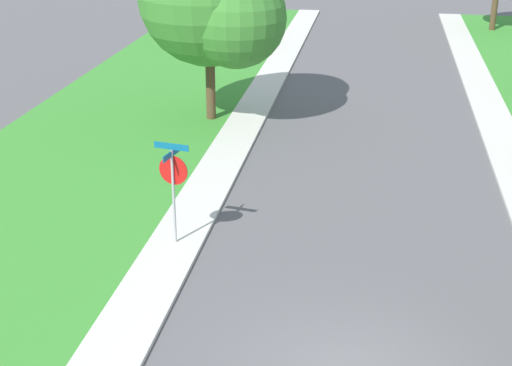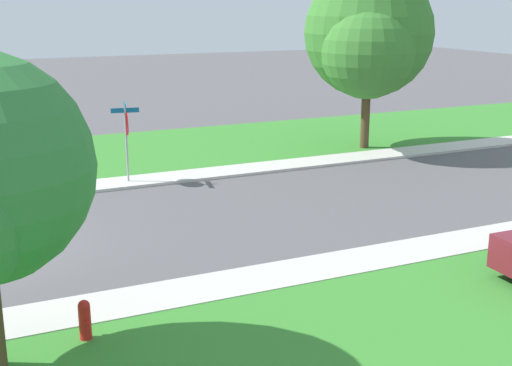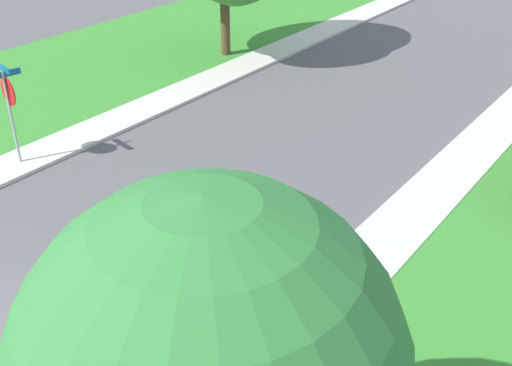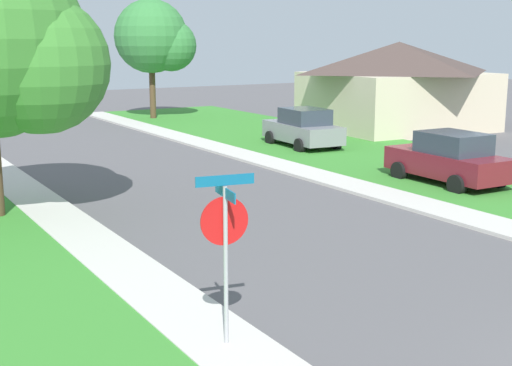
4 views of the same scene
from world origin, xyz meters
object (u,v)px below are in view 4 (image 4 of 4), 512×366
at_px(car_grey_kerbside_mid, 303,128).
at_px(tree_sidewalk_near, 156,39).
at_px(car_maroon_near_corner, 449,159).
at_px(house_right_setback, 398,85).
at_px(stop_sign_far_corner, 225,232).

xyz_separation_m(car_grey_kerbside_mid, tree_sidewalk_near, (-1.03, 13.69, 3.87)).
height_order(car_grey_kerbside_mid, tree_sidewalk_near, tree_sidewalk_near).
bearing_deg(car_maroon_near_corner, house_right_setback, 54.45).
bearing_deg(car_grey_kerbside_mid, car_maroon_near_corner, -92.93).
relative_size(car_grey_kerbside_mid, car_maroon_near_corner, 1.02).
xyz_separation_m(stop_sign_far_corner, house_right_setback, (20.77, 18.99, 0.49)).
bearing_deg(car_maroon_near_corner, stop_sign_far_corner, -149.81).
bearing_deg(stop_sign_far_corner, car_grey_kerbside_mid, 51.79).
bearing_deg(stop_sign_far_corner, car_maroon_near_corner, 30.19).
relative_size(car_maroon_near_corner, tree_sidewalk_near, 0.62).
height_order(stop_sign_far_corner, car_grey_kerbside_mid, stop_sign_far_corner).
height_order(car_grey_kerbside_mid, house_right_setback, house_right_setback).
bearing_deg(car_maroon_near_corner, car_grey_kerbside_mid, 87.07).
distance_m(stop_sign_far_corner, car_maroon_near_corner, 14.29).
relative_size(tree_sidewalk_near, house_right_setback, 0.75).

